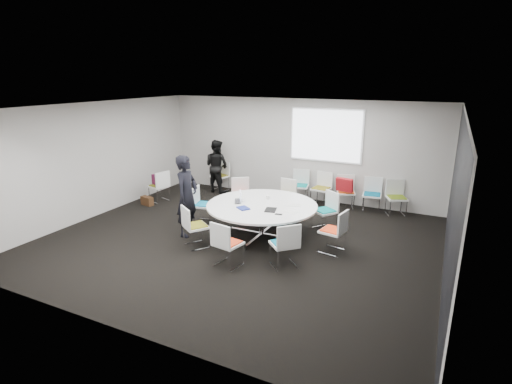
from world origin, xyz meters
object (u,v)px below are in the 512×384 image
at_px(chair_ring_a, 333,239).
at_px(cup, 267,197).
at_px(brown_bag, 147,201).
at_px(laptop, 240,201).
at_px(chair_ring_e, 204,212).
at_px(conference_table, 262,212).
at_px(chair_back_a, 300,192).
at_px(chair_person_back, 220,181).
at_px(chair_back_c, 345,198).
at_px(chair_ring_c, 285,203).
at_px(chair_ring_f, 196,234).
at_px(chair_ring_d, 241,202).
at_px(chair_back_b, 321,195).
at_px(person_main, 187,196).
at_px(maroon_bag, 158,180).
at_px(chair_ring_g, 228,252).
at_px(chair_back_d, 371,201).
at_px(chair_spare_left, 159,192).
at_px(chair_ring_h, 284,253).
at_px(person_back, 217,166).
at_px(chair_back_e, 396,204).
at_px(chair_ring_b, 325,218).

bearing_deg(chair_ring_a, cup, 82.32).
bearing_deg(brown_bag, laptop, -11.14).
bearing_deg(chair_ring_e, conference_table, 72.42).
relative_size(chair_back_a, cup, 9.78).
bearing_deg(chair_person_back, chair_ring_a, 164.58).
bearing_deg(chair_back_c, chair_ring_a, 80.02).
height_order(chair_ring_c, chair_ring_f, same).
xyz_separation_m(chair_ring_d, chair_back_b, (1.66, 1.51, 0.00)).
bearing_deg(chair_back_c, person_main, 32.17).
height_order(chair_person_back, brown_bag, chair_person_back).
relative_size(chair_ring_d, chair_ring_e, 1.00).
height_order(chair_back_b, maroon_bag, chair_back_b).
relative_size(chair_ring_d, chair_person_back, 1.00).
bearing_deg(laptop, chair_ring_f, 129.00).
bearing_deg(chair_ring_g, chair_back_d, 78.15).
xyz_separation_m(chair_spare_left, brown_bag, (-0.10, -0.42, -0.16)).
xyz_separation_m(chair_back_c, laptop, (-1.69, -2.73, 0.47)).
height_order(chair_ring_c, cup, chair_ring_c).
bearing_deg(chair_spare_left, chair_ring_e, -97.24).
relative_size(person_main, maroon_bag, 4.47).
height_order(chair_ring_e, chair_ring_h, same).
distance_m(conference_table, laptop, 0.54).
height_order(chair_ring_f, cup, chair_ring_f).
distance_m(chair_ring_a, chair_back_b, 3.06).
bearing_deg(chair_ring_c, chair_ring_f, 80.97).
relative_size(chair_ring_f, person_back, 0.56).
distance_m(chair_person_back, maroon_bag, 1.99).
relative_size(chair_ring_h, cup, 9.78).
bearing_deg(conference_table, chair_back_c, 66.18).
relative_size(chair_back_b, chair_back_e, 1.00).
height_order(chair_ring_b, chair_back_d, same).
xyz_separation_m(chair_back_a, chair_back_c, (1.29, -0.05, 0.00)).
height_order(laptop, cup, cup).
relative_size(chair_back_b, brown_bag, 2.44).
distance_m(conference_table, chair_ring_e, 1.62).
relative_size(chair_back_c, chair_person_back, 1.00).
distance_m(chair_ring_h, person_back, 5.27).
relative_size(chair_back_b, person_main, 0.49).
height_order(conference_table, chair_back_d, chair_back_d).
bearing_deg(conference_table, chair_back_a, 92.21).
bearing_deg(chair_ring_d, conference_table, 97.89).
bearing_deg(cup, chair_ring_e, -170.61).
xyz_separation_m(chair_back_c, cup, (-1.23, -2.29, 0.50)).
height_order(chair_ring_e, chair_ring_f, same).
distance_m(chair_back_b, person_main, 3.96).
relative_size(chair_ring_c, brown_bag, 2.44).
height_order(chair_ring_f, person_main, person_main).
bearing_deg(chair_back_d, chair_back_c, -3.31).
xyz_separation_m(chair_ring_e, chair_spare_left, (-2.04, 0.87, 0.00)).
bearing_deg(chair_back_d, laptop, 42.30).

